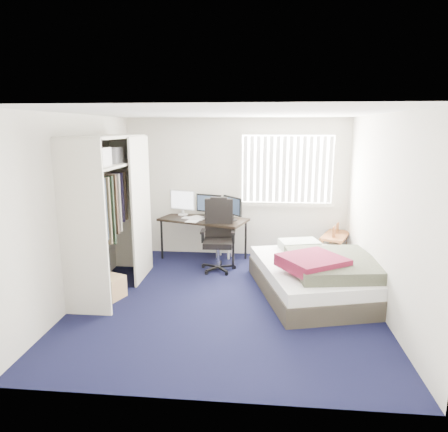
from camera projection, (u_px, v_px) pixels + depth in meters
name	position (u px, v px, depth m)	size (l,w,h in m)	color
ground	(226.00, 300.00, 5.51)	(4.20, 4.20, 0.00)	black
room_shell	(226.00, 192.00, 5.18)	(4.20, 4.20, 4.20)	silver
window_assembly	(287.00, 169.00, 7.06)	(1.72, 0.09, 1.32)	white
closet	(110.00, 198.00, 5.63)	(0.64, 1.84, 2.22)	beige
desk	(204.00, 217.00, 7.09)	(1.66, 1.14, 1.21)	black
office_chair	(218.00, 242.00, 6.64)	(0.58, 0.58, 1.19)	black
footstool	(224.00, 247.00, 7.28)	(0.36, 0.32, 0.25)	white
nightstand	(336.00, 238.00, 6.91)	(0.63, 0.84, 0.70)	brown
bed	(318.00, 275.00, 5.66)	(1.95, 2.31, 0.66)	#383228
pine_box	(108.00, 287.00, 5.57)	(0.41, 0.31, 0.31)	tan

